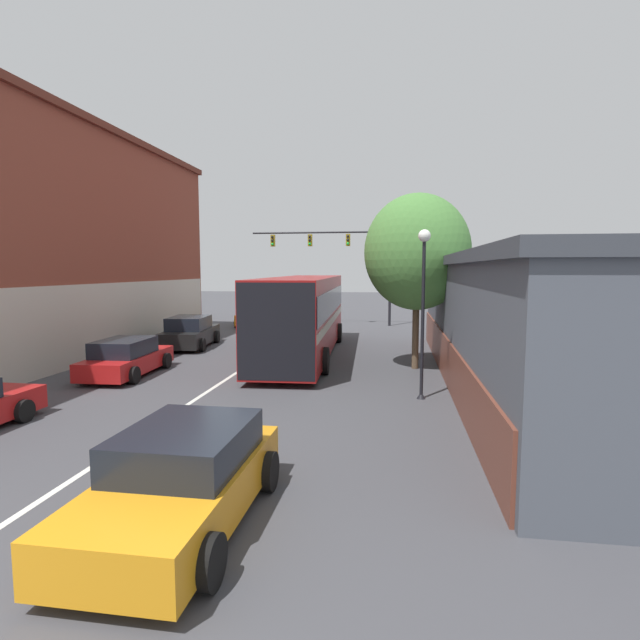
% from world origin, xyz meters
% --- Properties ---
extents(lane_center_line, '(0.14, 47.09, 0.01)m').
position_xyz_m(lane_center_line, '(0.00, 17.54, 0.00)').
color(lane_center_line, silver).
rests_on(lane_center_line, ground_plane).
extents(building_right_storefront, '(8.19, 20.72, 4.25)m').
position_xyz_m(building_right_storefront, '(11.40, 14.67, 2.25)').
color(building_right_storefront, '#4C515B').
rests_on(building_right_storefront, ground_plane).
extents(bus, '(3.33, 13.08, 3.45)m').
position_xyz_m(bus, '(1.74, 18.84, 1.94)').
color(bus, maroon).
rests_on(bus, ground_plane).
extents(hatchback_foreground, '(2.18, 4.37, 1.43)m').
position_xyz_m(hatchback_foreground, '(2.64, 4.09, 0.68)').
color(hatchback_foreground, orange).
rests_on(hatchback_foreground, ground_plane).
extents(parked_car_left_near, '(2.49, 4.72, 1.51)m').
position_xyz_m(parked_car_left_near, '(-4.15, 20.27, 0.71)').
color(parked_car_left_near, black).
rests_on(parked_car_left_near, ground_plane).
extents(parked_car_left_far, '(2.26, 4.50, 1.48)m').
position_xyz_m(parked_car_left_far, '(-3.71, 29.68, 0.70)').
color(parked_car_left_far, orange).
rests_on(parked_car_left_far, ground_plane).
extents(parked_car_left_distant, '(2.14, 4.38, 1.33)m').
position_xyz_m(parked_car_left_distant, '(-3.75, 13.71, 0.63)').
color(parked_car_left_distant, red).
rests_on(parked_car_left_distant, ground_plane).
extents(traffic_signal_gantry, '(9.52, 0.36, 6.57)m').
position_xyz_m(traffic_signal_gantry, '(2.17, 31.07, 4.94)').
color(traffic_signal_gantry, black).
rests_on(traffic_signal_gantry, ground_plane).
extents(street_lamp, '(0.36, 0.36, 4.92)m').
position_xyz_m(street_lamp, '(6.53, 11.98, 3.07)').
color(street_lamp, black).
rests_on(street_lamp, ground_plane).
extents(street_tree_near, '(3.96, 3.57, 6.61)m').
position_xyz_m(street_tree_near, '(6.52, 16.53, 4.42)').
color(street_tree_near, brown).
rests_on(street_tree_near, ground_plane).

